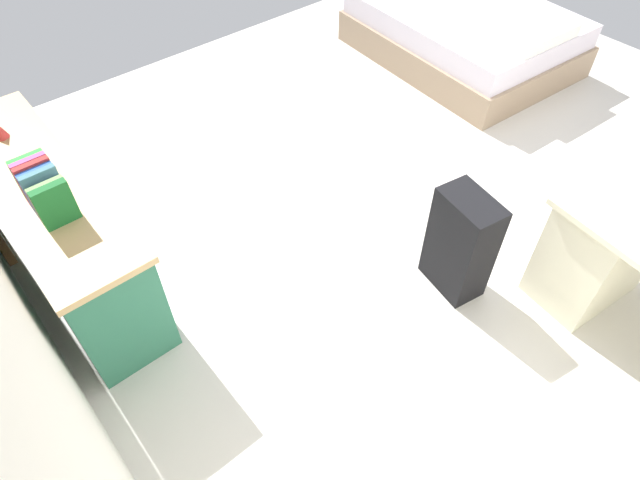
% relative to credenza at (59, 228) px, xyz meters
% --- Properties ---
extents(ground_plane, '(6.17, 6.17, 0.00)m').
position_rel_credenza_xyz_m(ground_plane, '(-1.14, -2.20, -0.37)').
color(ground_plane, beige).
extents(credenza, '(1.80, 0.48, 0.74)m').
position_rel_credenza_xyz_m(credenza, '(0.00, 0.00, 0.00)').
color(credenza, '#28664C').
rests_on(credenza, ground_plane).
extents(bed, '(1.99, 1.53, 0.58)m').
position_rel_credenza_xyz_m(bed, '(0.17, -3.83, -0.13)').
color(bed, gray).
rests_on(bed, ground_plane).
extents(suitcase_black, '(0.39, 0.28, 0.68)m').
position_rel_credenza_xyz_m(suitcase_black, '(-1.56, -1.70, -0.03)').
color(suitcase_black, black).
rests_on(suitcase_black, ground_plane).
extents(book_row, '(0.32, 0.17, 0.24)m').
position_rel_credenza_xyz_m(book_row, '(-0.27, 0.00, 0.48)').
color(book_row, '#175C26').
rests_on(book_row, credenza).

